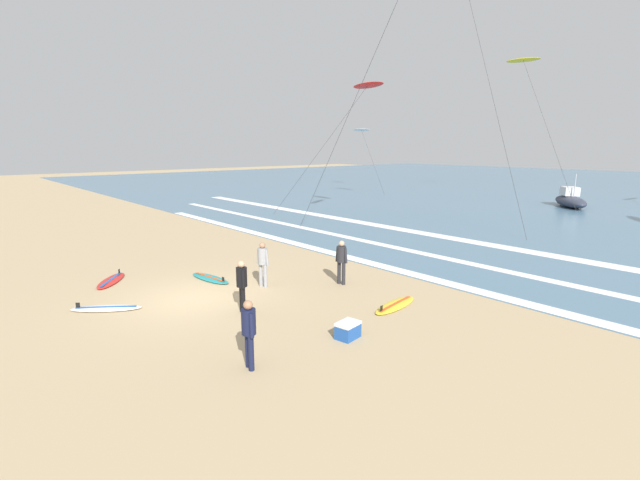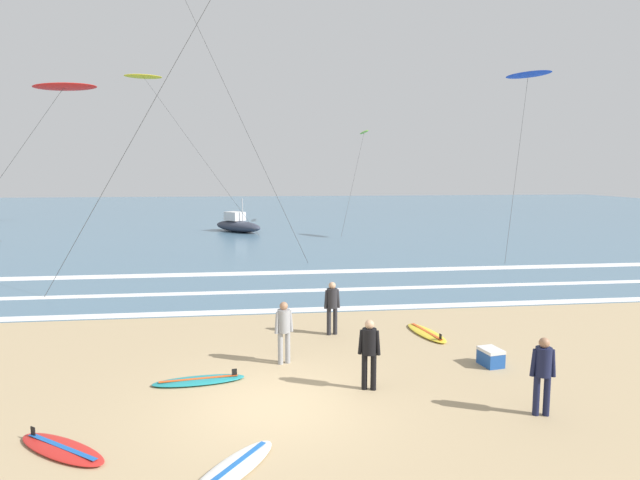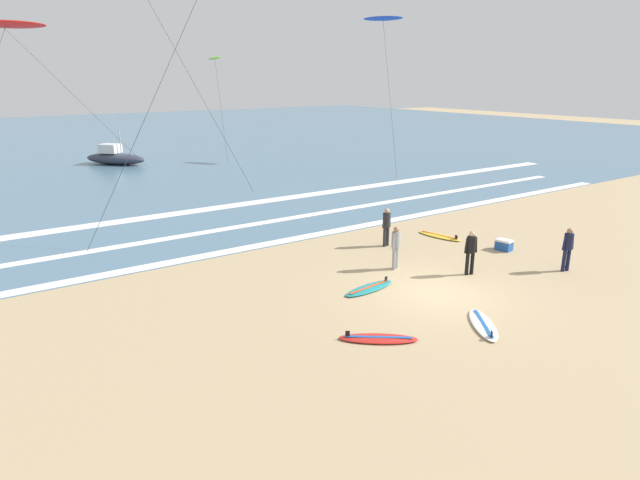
{
  "view_description": "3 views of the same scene",
  "coord_description": "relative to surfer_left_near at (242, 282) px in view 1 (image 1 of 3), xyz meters",
  "views": [
    {
      "loc": [
        13.46,
        -6.11,
        4.89
      ],
      "look_at": [
        0.8,
        4.7,
        1.46
      ],
      "focal_mm": 25.76,
      "sensor_mm": 36.0,
      "label": 1
    },
    {
      "loc": [
        -0.46,
        -10.93,
        4.85
      ],
      "look_at": [
        1.82,
        7.1,
        2.56
      ],
      "focal_mm": 30.72,
      "sensor_mm": 36.0,
      "label": 2
    },
    {
      "loc": [
        -12.41,
        -11.27,
        6.71
      ],
      "look_at": [
        -1.76,
        4.27,
        1.01
      ],
      "focal_mm": 30.36,
      "sensor_mm": 36.0,
      "label": 3
    }
  ],
  "objects": [
    {
      "name": "wave_foam_mid_break",
      "position": [
        -3.0,
        10.33,
        -0.94
      ],
      "size": [
        45.15,
        0.58,
        0.01
      ],
      "primitive_type": "cube",
      "color": "white",
      "rests_on": "ocean_surface"
    },
    {
      "name": "kite_red_far_left",
      "position": [
        -11.49,
        17.1,
        7.93
      ],
      "size": [
        6.17,
        5.54,
        9.16
      ],
      "color": "red",
      "rests_on": "ground"
    },
    {
      "name": "wave_foam_shoreline",
      "position": [
        -0.67,
        7.19,
        -0.94
      ],
      "size": [
        40.95,
        0.63,
        0.01
      ],
      "primitive_type": "cube",
      "color": "white",
      "rests_on": "ocean_surface"
    },
    {
      "name": "surfer_mid_group",
      "position": [
        -0.21,
        4.21,
        0.0
      ],
      "size": [
        0.52,
        0.32,
        1.6
      ],
      "color": "#232328",
      "rests_on": "ground"
    },
    {
      "name": "surfboard_left_pile",
      "position": [
        -3.81,
        0.89,
        -0.91
      ],
      "size": [
        2.16,
        0.86,
        0.25
      ],
      "color": "teal",
      "rests_on": "ground"
    },
    {
      "name": "kite_yellow_low_near",
      "position": [
        -11.62,
        38.96,
        11.99
      ],
      "size": [
        11.38,
        9.83,
        13.28
      ],
      "color": "yellow",
      "rests_on": "ground"
    },
    {
      "name": "ground_plane",
      "position": [
        -2.1,
        -0.57,
        -0.96
      ],
      "size": [
        160.0,
        160.0,
        0.0
      ],
      "primitive_type": "plane",
      "color": "tan"
    },
    {
      "name": "surfboard_foreground_flat",
      "position": [
        -5.89,
        -2.01,
        -0.91
      ],
      "size": [
        2.03,
        1.75,
        0.25
      ],
      "color": "red",
      "rests_on": "ground"
    },
    {
      "name": "wave_foam_outer_break",
      "position": [
        -2.29,
        14.41,
        -0.94
      ],
      "size": [
        53.39,
        0.96,
        0.01
      ],
      "primitive_type": "cube",
      "color": "white",
      "rests_on": "ocean_surface"
    },
    {
      "name": "surfboard_near_water",
      "position": [
        2.6,
        3.88,
        -0.91
      ],
      "size": [
        0.97,
        2.17,
        0.25
      ],
      "color": "yellow",
      "rests_on": "ground"
    },
    {
      "name": "surfer_foreground_main",
      "position": [
        3.14,
        -1.71,
        0.0
      ],
      "size": [
        0.52,
        0.32,
        1.6
      ],
      "color": "#141938",
      "rests_on": "ground"
    },
    {
      "name": "cooler_box",
      "position": [
        3.36,
        1.11,
        -0.74
      ],
      "size": [
        0.55,
        0.68,
        0.44
      ],
      "color": "#1E4C9E",
      "rests_on": "ground"
    },
    {
      "name": "surfboard_right_spare",
      "position": [
        -2.92,
        -3.03,
        -0.91
      ],
      "size": [
        1.71,
        2.06,
        0.25
      ],
      "color": "silver",
      "rests_on": "ground"
    },
    {
      "name": "surfer_background_far",
      "position": [
        -1.78,
        1.91,
        0.0
      ],
      "size": [
        0.51,
        0.32,
        1.6
      ],
      "color": "gray",
      "rests_on": "ground"
    },
    {
      "name": "surfer_left_near",
      "position": [
        0.0,
        0.0,
        0.0
      ],
      "size": [
        0.51,
        0.32,
        1.6
      ],
      "color": "black",
      "rests_on": "ground"
    },
    {
      "name": "kite_white_far_right",
      "position": [
        -27.33,
        32.74,
        5.72
      ],
      "size": [
        9.3,
        4.95,
        6.93
      ],
      "color": "white",
      "rests_on": "ground"
    },
    {
      "name": "offshore_boat",
      "position": [
        -3.65,
        32.91,
        -0.4
      ],
      "size": [
        4.61,
        5.1,
        2.7
      ],
      "color": "#2D3342",
      "rests_on": "ground"
    }
  ]
}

